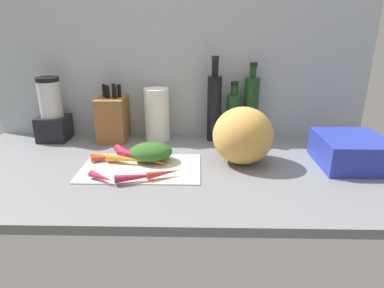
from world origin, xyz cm
name	(u,v)px	position (x,y,z in cm)	size (l,w,h in cm)	color
ground_plane	(174,169)	(0.00, 0.00, -1.50)	(170.00, 80.00, 3.00)	slate
wall_back	(179,70)	(0.00, 38.50, 30.00)	(170.00, 3.00, 60.00)	#ADB7C1
cutting_board	(141,167)	(-11.80, -3.14, 0.40)	(43.19, 26.34, 0.80)	beige
carrot_0	(109,157)	(-24.76, 2.61, 2.07)	(2.54, 2.54, 14.18)	orange
carrot_1	(125,151)	(-20.13, 8.26, 2.34)	(3.08, 3.08, 10.12)	#B2264C
carrot_2	(164,173)	(-2.50, -11.24, 2.08)	(2.56, 2.56, 12.00)	red
carrot_3	(102,177)	(-22.74, -14.97, 2.04)	(2.47, 2.47, 10.62)	#B2264C
carrot_4	(114,157)	(-23.21, 3.52, 1.81)	(2.03, 2.03, 17.12)	red
carrot_5	(142,176)	(-9.60, -14.26, 2.16)	(2.71, 2.71, 17.90)	#B2264C
carrot_6	(155,161)	(-7.00, -0.68, 1.81)	(2.01, 2.01, 12.08)	orange
carrot_7	(137,156)	(-14.47, 3.43, 2.29)	(2.97, 2.97, 17.75)	#B2264C
carrot_8	(126,159)	(-17.74, -0.33, 2.33)	(3.06, 3.06, 15.51)	orange
carrot_9	(151,153)	(-9.48, 7.28, 2.08)	(2.56, 2.56, 17.57)	red
carrot_greens_pile	(151,152)	(-8.75, 3.02, 4.18)	(15.97, 12.29, 6.76)	#2D6023
winter_squash	(243,136)	(25.55, 3.45, 10.72)	(22.48, 21.60, 21.43)	gold
knife_block	(113,118)	(-29.23, 29.31, 9.96)	(12.07, 16.80, 24.90)	brown
blender_appliance	(52,114)	(-55.96, 28.01, 12.14)	(12.75, 12.75, 28.22)	black
paper_towel_roll	(157,115)	(-9.50, 29.50, 11.64)	(10.98, 10.98, 23.27)	white
bottle_0	(214,106)	(15.88, 29.72, 15.50)	(6.24, 6.24, 37.04)	black
bottle_1	(233,116)	(24.55, 30.62, 11.04)	(6.37, 6.37, 26.19)	#19421E
bottle_2	(251,107)	(32.46, 32.22, 14.55)	(6.67, 6.67, 34.08)	#19421E
dish_rack	(351,151)	(65.50, 2.27, 5.40)	(23.53, 25.20, 10.80)	#2838AD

